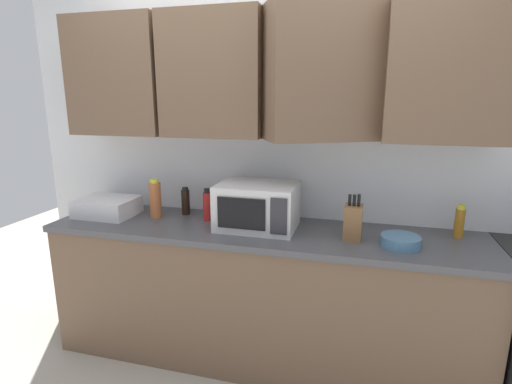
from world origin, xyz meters
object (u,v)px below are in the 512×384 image
(dish_rack, at_px, (107,207))
(bottle_red_sauce, at_px, (207,206))
(knife_block, at_px, (353,222))
(bottle_soy_dark, at_px, (186,201))
(bottle_amber_vinegar, at_px, (459,222))
(bowl_ceramic_small, at_px, (400,241))
(bottle_spice_jar, at_px, (155,199))
(microwave, at_px, (257,206))

(dish_rack, distance_m, bottle_red_sauce, 0.71)
(knife_block, distance_m, bottle_red_sauce, 0.94)
(dish_rack, height_order, bottle_soy_dark, bottle_soy_dark)
(bottle_amber_vinegar, height_order, bowl_ceramic_small, bottle_amber_vinegar)
(bottle_spice_jar, height_order, bottle_red_sauce, bottle_spice_jar)
(knife_block, bearing_deg, dish_rack, 178.65)
(microwave, bearing_deg, bottle_red_sauce, 170.50)
(knife_block, bearing_deg, microwave, 174.57)
(bottle_amber_vinegar, relative_size, bottle_spice_jar, 0.75)
(microwave, bearing_deg, bottle_spice_jar, 177.63)
(knife_block, height_order, bottle_soy_dark, knife_block)
(microwave, xyz_separation_m, bottle_spice_jar, (-0.72, 0.03, -0.01))
(bowl_ceramic_small, bearing_deg, bottle_soy_dark, 169.69)
(bottle_soy_dark, bearing_deg, microwave, -14.88)
(bottle_spice_jar, distance_m, bottle_soy_dark, 0.21)
(bottle_spice_jar, xyz_separation_m, bowl_ceramic_small, (1.56, -0.14, -0.09))
(bottle_amber_vinegar, xyz_separation_m, bottle_soy_dark, (-1.73, 0.01, -0.00))
(bottle_amber_vinegar, xyz_separation_m, bottle_spice_jar, (-1.89, -0.11, 0.03))
(dish_rack, bearing_deg, bottle_spice_jar, 7.51)
(dish_rack, distance_m, bowl_ceramic_small, 1.91)
(knife_block, bearing_deg, bottle_red_sauce, 173.01)
(dish_rack, height_order, knife_block, knife_block)
(bottle_amber_vinegar, relative_size, bottle_soy_dark, 1.02)
(microwave, relative_size, bottle_red_sauce, 2.23)
(knife_block, bearing_deg, bottle_amber_vinegar, 17.94)
(knife_block, relative_size, bottle_spice_jar, 1.02)
(microwave, height_order, dish_rack, microwave)
(knife_block, bearing_deg, bottle_spice_jar, 176.26)
(knife_block, xyz_separation_m, bottle_amber_vinegar, (0.59, 0.19, -0.01))
(microwave, height_order, bottle_red_sauce, microwave)
(bottle_soy_dark, xyz_separation_m, bowl_ceramic_small, (1.39, -0.25, -0.06))
(dish_rack, height_order, bottle_red_sauce, bottle_red_sauce)
(dish_rack, bearing_deg, bowl_ceramic_small, -2.70)
(microwave, distance_m, bottle_spice_jar, 0.72)
(bottle_red_sauce, xyz_separation_m, bowl_ceramic_small, (1.19, -0.17, -0.07))
(bottle_spice_jar, bearing_deg, bowl_ceramic_small, -4.98)
(bottle_amber_vinegar, distance_m, bottle_spice_jar, 1.90)
(bowl_ceramic_small, bearing_deg, dish_rack, 177.30)
(microwave, distance_m, bowl_ceramic_small, 0.85)
(bottle_spice_jar, relative_size, bowl_ceramic_small, 1.24)
(bowl_ceramic_small, bearing_deg, bottle_spice_jar, 175.02)
(microwave, relative_size, bowl_ceramic_small, 2.26)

